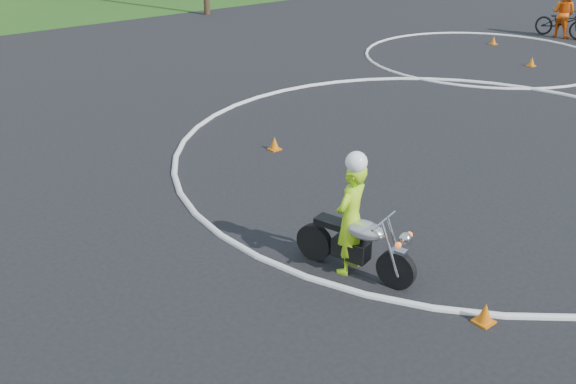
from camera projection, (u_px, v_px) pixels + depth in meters
grass_strip at (53, 8)px, 30.97m from camera, size 120.00×10.00×0.02m
course_markings at (463, 117)px, 16.18m from camera, size 19.05×19.05×0.12m
primary_motorcycle at (357, 244)px, 9.39m from camera, size 0.80×1.93×1.04m
rider_primary_grp at (351, 215)px, 9.29m from camera, size 0.73×0.58×1.93m
rider_second_grp at (562, 18)px, 24.70m from camera, size 0.90×2.16×2.02m
traffic_cones at (556, 93)px, 17.66m from camera, size 21.63×10.35×0.30m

